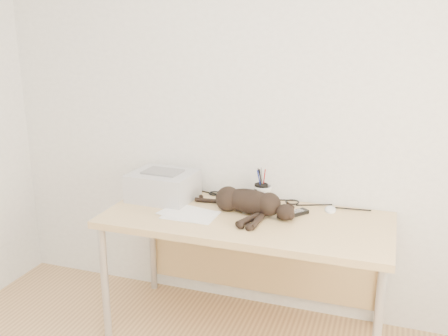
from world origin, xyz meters
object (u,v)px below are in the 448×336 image
at_px(pen_cup, 261,192).
at_px(mouse, 330,208).
at_px(desk, 250,233).
at_px(printer, 163,185).
at_px(cat, 246,202).
at_px(mug, 263,194).

relative_size(pen_cup, mouse, 1.84).
bearing_deg(desk, mouse, 20.97).
distance_m(printer, cat, 0.56).
xyz_separation_m(pen_cup, mouse, (0.42, -0.02, -0.04)).
relative_size(printer, cat, 0.61).
bearing_deg(printer, cat, -7.26).
bearing_deg(mug, mouse, -3.78).
bearing_deg(cat, mug, 90.74).
relative_size(cat, mouse, 5.68).
relative_size(desk, mug, 14.89).
distance_m(printer, mug, 0.61).
height_order(cat, mouse, cat).
xyz_separation_m(desk, cat, (-0.02, -0.03, 0.20)).
bearing_deg(desk, pen_cup, 85.76).
bearing_deg(printer, pen_cup, 13.85).
height_order(printer, mouse, printer).
distance_m(desk, mouse, 0.49).
bearing_deg(mouse, desk, -166.75).
height_order(printer, cat, printer).
distance_m(cat, mouse, 0.49).
relative_size(mug, mouse, 0.95).
bearing_deg(printer, mouse, 7.03).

